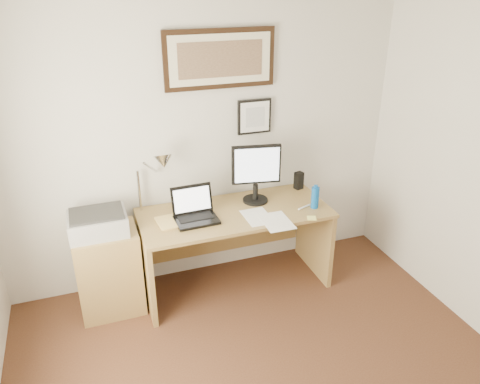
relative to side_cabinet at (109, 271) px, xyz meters
name	(u,v)px	position (x,y,z in m)	size (l,w,h in m)	color
wall_back	(204,143)	(0.92, 0.32, 0.89)	(3.50, 0.02, 2.50)	silver
side_cabinet	(109,271)	(0.00, 0.00, 0.00)	(0.50, 0.40, 0.73)	olive
water_bottle	(315,198)	(1.74, -0.21, 0.48)	(0.07, 0.07, 0.19)	#0D54AC
bottle_cap	(316,186)	(1.74, -0.21, 0.58)	(0.03, 0.03, 0.02)	#0D54AC
speaker	(299,181)	(1.78, 0.19, 0.47)	(0.07, 0.06, 0.16)	black
paper_sheet_a	(257,217)	(1.21, -0.20, 0.39)	(0.21, 0.30, 0.00)	white
paper_sheet_b	(276,221)	(1.33, -0.33, 0.39)	(0.22, 0.32, 0.00)	white
sticky_pad	(312,218)	(1.62, -0.38, 0.39)	(0.07, 0.07, 0.01)	#FFFE78
marker_pen	(304,207)	(1.65, -0.18, 0.39)	(0.02, 0.02, 0.14)	white
book	(158,225)	(0.41, -0.07, 0.39)	(0.17, 0.23, 0.02)	#E3BE6A
desk	(232,231)	(1.07, 0.04, 0.15)	(1.60, 0.70, 0.75)	olive
laptop	(195,213)	(0.72, -0.06, 0.44)	(0.35, 0.30, 0.26)	black
lcd_monitor	(256,171)	(1.30, 0.07, 0.68)	(0.42, 0.22, 0.52)	black
printer	(98,223)	(-0.03, 0.00, 0.45)	(0.44, 0.34, 0.18)	#A0A0A3
desk_lamp	(161,164)	(0.51, 0.13, 0.82)	(0.29, 0.27, 0.53)	silver
picture_large	(220,59)	(1.07, 0.29, 1.59)	(0.92, 0.04, 0.47)	black
picture_small	(254,117)	(1.37, 0.29, 1.09)	(0.30, 0.03, 0.30)	black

